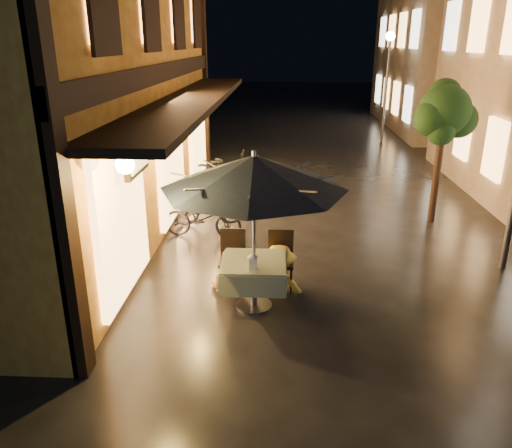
# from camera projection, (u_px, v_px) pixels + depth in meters

# --- Properties ---
(ground) EXTENTS (90.00, 90.00, 0.00)m
(ground) POSITION_uv_depth(u_px,v_px,m) (350.00, 322.00, 7.36)
(ground) COLOR black
(ground) RESTS_ON ground
(west_building) EXTENTS (5.90, 11.40, 7.40)m
(west_building) POSITION_uv_depth(u_px,v_px,m) (53.00, 50.00, 10.10)
(west_building) COLOR #C06A1D
(west_building) RESTS_ON ground
(east_building_far) EXTENTS (7.30, 10.30, 7.30)m
(east_building_far) POSITION_uv_depth(u_px,v_px,m) (472.00, 46.00, 22.59)
(east_building_far) COLOR #C6AD99
(east_building_far) RESTS_ON ground
(street_tree) EXTENTS (1.43, 1.20, 3.15)m
(street_tree) POSITION_uv_depth(u_px,v_px,m) (445.00, 114.00, 10.63)
(street_tree) COLOR black
(street_tree) RESTS_ON ground
(streetlamp_far) EXTENTS (0.36, 0.36, 4.23)m
(streetlamp_far) POSITION_uv_depth(u_px,v_px,m) (388.00, 67.00, 19.32)
(streetlamp_far) COLOR #59595E
(streetlamp_far) RESTS_ON ground
(cafe_table) EXTENTS (0.99, 0.99, 0.78)m
(cafe_table) POSITION_uv_depth(u_px,v_px,m) (254.00, 272.00, 7.58)
(cafe_table) COLOR #59595E
(cafe_table) RESTS_ON ground
(patio_umbrella) EXTENTS (2.72, 2.72, 2.46)m
(patio_umbrella) POSITION_uv_depth(u_px,v_px,m) (254.00, 172.00, 7.04)
(patio_umbrella) COLOR #59595E
(patio_umbrella) RESTS_ON ground
(cafe_chair_left) EXTENTS (0.42, 0.42, 0.97)m
(cafe_chair_left) POSITION_uv_depth(u_px,v_px,m) (232.00, 255.00, 8.31)
(cafe_chair_left) COLOR black
(cafe_chair_left) RESTS_ON ground
(cafe_chair_right) EXTENTS (0.42, 0.42, 0.97)m
(cafe_chair_right) POSITION_uv_depth(u_px,v_px,m) (280.00, 256.00, 8.27)
(cafe_chair_right) COLOR black
(cafe_chair_right) RESTS_ON ground
(table_lantern) EXTENTS (0.16, 0.16, 0.25)m
(table_lantern) POSITION_uv_depth(u_px,v_px,m) (253.00, 260.00, 7.21)
(table_lantern) COLOR white
(table_lantern) RESTS_ON cafe_table
(person_orange) EXTENTS (0.78, 0.69, 1.35)m
(person_orange) POSITION_uv_depth(u_px,v_px,m) (228.00, 252.00, 8.10)
(person_orange) COLOR #C66528
(person_orange) RESTS_ON ground
(person_yellow) EXTENTS (1.02, 0.62, 1.53)m
(person_yellow) POSITION_uv_depth(u_px,v_px,m) (279.00, 247.00, 8.04)
(person_yellow) COLOR yellow
(person_yellow) RESTS_ON ground
(bicycle_0) EXTENTS (1.72, 0.78, 0.87)m
(bicycle_0) POSITION_uv_depth(u_px,v_px,m) (203.00, 217.00, 10.38)
(bicycle_0) COLOR black
(bicycle_0) RESTS_ON ground
(bicycle_1) EXTENTS (1.71, 0.75, 0.99)m
(bicycle_1) POSITION_uv_depth(u_px,v_px,m) (208.00, 204.00, 11.06)
(bicycle_1) COLOR black
(bicycle_1) RESTS_ON ground
(bicycle_2) EXTENTS (1.67, 0.99, 0.83)m
(bicycle_2) POSITION_uv_depth(u_px,v_px,m) (225.00, 189.00, 12.42)
(bicycle_2) COLOR black
(bicycle_2) RESTS_ON ground
(bicycle_3) EXTENTS (1.75, 1.11, 1.02)m
(bicycle_3) POSITION_uv_depth(u_px,v_px,m) (228.00, 179.00, 13.00)
(bicycle_3) COLOR black
(bicycle_3) RESTS_ON ground
(bicycle_4) EXTENTS (1.92, 0.70, 1.00)m
(bicycle_4) POSITION_uv_depth(u_px,v_px,m) (225.00, 169.00, 14.01)
(bicycle_4) COLOR black
(bicycle_4) RESTS_ON ground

